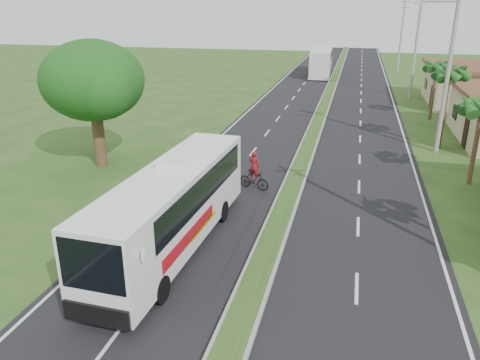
# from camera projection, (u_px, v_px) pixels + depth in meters

# --- Properties ---
(ground) EXTENTS (180.00, 180.00, 0.00)m
(ground) POSITION_uv_depth(u_px,v_px,m) (259.00, 275.00, 17.15)
(ground) COLOR #294619
(ground) RESTS_ON ground
(road_asphalt) EXTENTS (14.00, 160.00, 0.02)m
(road_asphalt) POSITION_uv_depth(u_px,v_px,m) (313.00, 136.00, 35.33)
(road_asphalt) COLOR black
(road_asphalt) RESTS_ON ground
(median_strip) EXTENTS (1.20, 160.00, 0.18)m
(median_strip) POSITION_uv_depth(u_px,v_px,m) (313.00, 135.00, 35.29)
(median_strip) COLOR gray
(median_strip) RESTS_ON ground
(lane_edge_left) EXTENTS (0.12, 160.00, 0.01)m
(lane_edge_left) POSITION_uv_depth(u_px,v_px,m) (227.00, 131.00, 36.83)
(lane_edge_left) COLOR silver
(lane_edge_left) RESTS_ON ground
(lane_edge_right) EXTENTS (0.12, 160.00, 0.01)m
(lane_edge_right) POSITION_uv_depth(u_px,v_px,m) (405.00, 142.00, 33.83)
(lane_edge_right) COLOR silver
(lane_edge_right) RESTS_ON ground
(shop_far) EXTENTS (8.60, 11.60, 3.82)m
(shop_far) POSITION_uv_depth(u_px,v_px,m) (472.00, 85.00, 46.05)
(shop_far) COLOR tan
(shop_far) RESTS_ON ground
(palm_verge_c) EXTENTS (2.40, 2.40, 5.85)m
(palm_verge_c) POSITION_uv_depth(u_px,v_px,m) (450.00, 73.00, 30.64)
(palm_verge_c) COLOR #473321
(palm_verge_c) RESTS_ON ground
(palm_verge_d) EXTENTS (2.40, 2.40, 5.25)m
(palm_verge_d) POSITION_uv_depth(u_px,v_px,m) (437.00, 66.00, 38.91)
(palm_verge_d) COLOR #473321
(palm_verge_d) RESTS_ON ground
(shade_tree) EXTENTS (6.30, 6.00, 7.54)m
(shade_tree) POSITION_uv_depth(u_px,v_px,m) (91.00, 83.00, 27.21)
(shade_tree) COLOR #473321
(shade_tree) RESTS_ON ground
(utility_pole_b) EXTENTS (3.20, 0.28, 12.00)m
(utility_pole_b) POSITION_uv_depth(u_px,v_px,m) (450.00, 57.00, 29.41)
(utility_pole_b) COLOR gray
(utility_pole_b) RESTS_ON ground
(utility_pole_c) EXTENTS (1.60, 0.28, 11.00)m
(utility_pole_c) POSITION_uv_depth(u_px,v_px,m) (416.00, 43.00, 47.79)
(utility_pole_c) COLOR gray
(utility_pole_c) RESTS_ON ground
(utility_pole_d) EXTENTS (1.60, 0.28, 10.50)m
(utility_pole_d) POSITION_uv_depth(u_px,v_px,m) (401.00, 34.00, 66.05)
(utility_pole_d) COLOR gray
(utility_pole_d) RESTS_ON ground
(coach_bus_main) EXTENTS (2.79, 11.27, 3.62)m
(coach_bus_main) POSITION_uv_depth(u_px,v_px,m) (173.00, 203.00, 18.43)
(coach_bus_main) COLOR white
(coach_bus_main) RESTS_ON ground
(coach_bus_far) EXTENTS (3.00, 12.14, 3.51)m
(coach_bus_far) POSITION_uv_depth(u_px,v_px,m) (322.00, 61.00, 65.36)
(coach_bus_far) COLOR silver
(coach_bus_far) RESTS_ON ground
(motorcyclist) EXTENTS (1.81, 0.99, 2.14)m
(motorcyclist) POSITION_uv_depth(u_px,v_px,m) (254.00, 176.00, 24.91)
(motorcyclist) COLOR black
(motorcyclist) RESTS_ON ground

